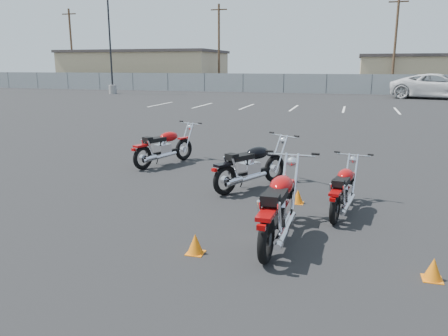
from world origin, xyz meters
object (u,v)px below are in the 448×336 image
(motorcycle_third_red, at_px, (279,207))
(motorcycle_rear_red, at_px, (343,190))
(white_van, at_px, (439,79))
(motorcycle_second_black, at_px, (251,166))
(motorcycle_front_red, at_px, (164,147))

(motorcycle_third_red, height_order, motorcycle_rear_red, motorcycle_third_red)
(motorcycle_third_red, xyz_separation_m, white_van, (7.26, 31.98, 1.01))
(motorcycle_second_black, xyz_separation_m, motorcycle_rear_red, (1.94, -1.10, -0.07))
(motorcycle_second_black, height_order, motorcycle_rear_red, motorcycle_second_black)
(motorcycle_second_black, xyz_separation_m, motorcycle_third_red, (1.04, -2.70, 0.04))
(motorcycle_second_black, bearing_deg, motorcycle_front_red, 149.88)
(motorcycle_second_black, bearing_deg, motorcycle_third_red, -68.83)
(motorcycle_third_red, height_order, white_van, white_van)
(white_van, bearing_deg, motorcycle_second_black, 177.89)
(motorcycle_front_red, bearing_deg, motorcycle_rear_red, -29.85)
(motorcycle_rear_red, bearing_deg, motorcycle_third_red, -119.21)
(motorcycle_second_black, height_order, motorcycle_third_red, motorcycle_third_red)
(motorcycle_front_red, distance_m, white_van, 29.83)
(motorcycle_rear_red, bearing_deg, motorcycle_second_black, 150.53)
(motorcycle_front_red, relative_size, motorcycle_third_red, 0.89)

